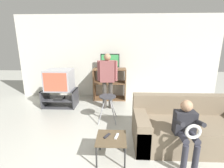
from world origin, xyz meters
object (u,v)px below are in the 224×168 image
(television_flat, at_px, (110,62))
(remote_control_black, at_px, (107,136))
(person_standing_adult, at_px, (107,76))
(tv_stand, at_px, (60,98))
(television_main, at_px, (59,80))
(media_shelf, at_px, (110,84))
(person_seated_child, at_px, (187,128))
(remote_control_white, at_px, (117,136))
(couch, at_px, (189,128))
(folding_stool, at_px, (108,100))
(snack_table, at_px, (111,140))

(television_flat, height_order, remote_control_black, television_flat)
(television_flat, height_order, person_standing_adult, person_standing_adult)
(tv_stand, relative_size, television_main, 1.31)
(remote_control_black, height_order, person_standing_adult, person_standing_adult)
(media_shelf, distance_m, person_seated_child, 3.09)
(media_shelf, relative_size, remote_control_white, 6.99)
(television_flat, xyz_separation_m, person_standing_adult, (-0.02, -0.78, -0.29))
(remote_control_black, bearing_deg, person_standing_adult, 124.06)
(remote_control_white, bearing_deg, person_seated_child, 10.88)
(media_shelf, bearing_deg, couch, -56.11)
(television_main, distance_m, remote_control_black, 2.58)
(media_shelf, xyz_separation_m, remote_control_black, (0.12, -2.75, -0.12))
(folding_stool, xyz_separation_m, couch, (1.50, -0.78, -0.22))
(couch, bearing_deg, media_shelf, 123.89)
(television_main, xyz_separation_m, snack_table, (1.54, -2.12, -0.44))
(television_flat, bearing_deg, person_standing_adult, -91.83)
(couch, bearing_deg, television_flat, 123.44)
(remote_control_white, bearing_deg, person_standing_adult, 113.09)
(media_shelf, distance_m, snack_table, 2.79)
(remote_control_black, distance_m, remote_control_white, 0.15)
(remote_control_black, xyz_separation_m, person_seated_child, (1.15, -0.07, 0.20))
(television_main, relative_size, remote_control_black, 4.82)
(snack_table, bearing_deg, person_seated_child, -2.38)
(television_main, height_order, media_shelf, television_main)
(person_standing_adult, bearing_deg, person_seated_child, -58.20)
(folding_stool, distance_m, remote_control_black, 1.24)
(television_main, bearing_deg, television_flat, 26.40)
(remote_control_white, xyz_separation_m, person_seated_child, (1.00, -0.07, 0.20))
(person_standing_adult, bearing_deg, television_flat, 88.17)
(media_shelf, xyz_separation_m, folding_stool, (0.04, -1.51, 0.00))
(tv_stand, xyz_separation_m, person_standing_adult, (1.35, -0.10, 0.66))
(person_seated_child, bearing_deg, tv_stand, 140.60)
(television_main, bearing_deg, couch, -29.52)
(remote_control_white, bearing_deg, snack_table, -146.08)
(television_flat, distance_m, folding_stool, 1.68)
(media_shelf, relative_size, snack_table, 2.22)
(television_main, relative_size, person_standing_adult, 0.47)
(remote_control_white, bearing_deg, tv_stand, 143.09)
(folding_stool, bearing_deg, remote_control_black, -86.49)
(media_shelf, relative_size, couch, 0.52)
(tv_stand, relative_size, television_flat, 1.59)
(couch, height_order, person_standing_adult, person_standing_adult)
(tv_stand, bearing_deg, couch, -29.34)
(folding_stool, height_order, remote_control_white, folding_stool)
(media_shelf, xyz_separation_m, snack_table, (0.19, -2.77, -0.17))
(remote_control_black, distance_m, couch, 1.50)
(television_flat, distance_m, person_standing_adult, 0.84)
(television_flat, bearing_deg, remote_control_white, -84.72)
(remote_control_white, bearing_deg, television_flat, 110.33)
(television_flat, relative_size, snack_table, 1.26)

